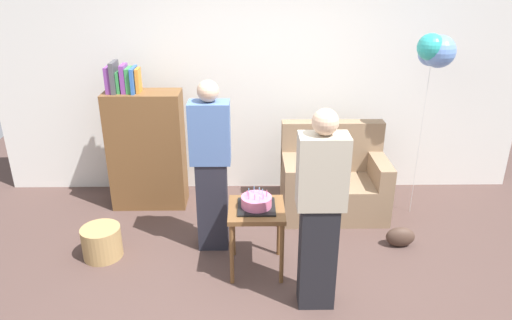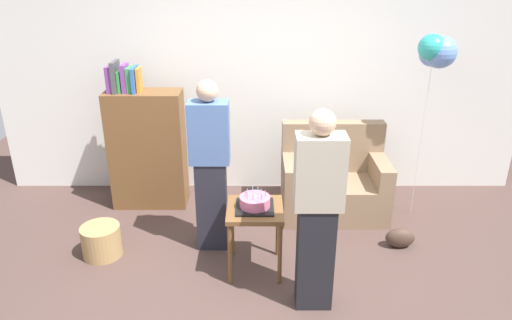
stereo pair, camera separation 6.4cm
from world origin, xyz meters
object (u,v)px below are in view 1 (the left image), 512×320
at_px(person_blowing_candles, 211,167).
at_px(birthday_cake, 256,203).
at_px(side_table, 256,217).
at_px(wicker_basket, 102,242).
at_px(handbag, 400,237).
at_px(person_holding_cake, 320,212).
at_px(bookshelf, 146,147).
at_px(balloon_bunch, 435,51).
at_px(couch, 333,182).

bearing_deg(person_blowing_candles, birthday_cake, -27.59).
relative_size(side_table, wicker_basket, 1.70).
xyz_separation_m(side_table, handbag, (1.39, 0.34, -0.42)).
distance_m(side_table, person_holding_cake, 0.73).
bearing_deg(bookshelf, wicker_basket, -103.49).
bearing_deg(person_holding_cake, bookshelf, -26.26).
bearing_deg(bookshelf, person_blowing_candles, -48.36).
relative_size(person_blowing_candles, balloon_bunch, 0.85).
height_order(birthday_cake, person_holding_cake, person_holding_cake).
height_order(person_blowing_candles, balloon_bunch, balloon_bunch).
height_order(bookshelf, handbag, bookshelf).
xyz_separation_m(side_table, balloon_bunch, (1.74, 1.04, 1.23)).
relative_size(wicker_basket, balloon_bunch, 0.19).
height_order(person_blowing_candles, person_holding_cake, same).
bearing_deg(birthday_cake, balloon_bunch, 30.95).
xyz_separation_m(person_blowing_candles, person_holding_cake, (0.87, -0.84, 0.00)).
height_order(handbag, balloon_bunch, balloon_bunch).
height_order(bookshelf, person_holding_cake, person_holding_cake).
height_order(bookshelf, side_table, bookshelf).
bearing_deg(handbag, balloon_bunch, 63.75).
bearing_deg(bookshelf, balloon_bunch, -3.97).
height_order(birthday_cake, handbag, birthday_cake).
relative_size(couch, person_holding_cake, 0.67).
bearing_deg(birthday_cake, side_table, -102.21).
distance_m(side_table, wicker_basket, 1.49).
bearing_deg(handbag, person_blowing_candles, 178.79).
relative_size(bookshelf, side_table, 2.63).
height_order(birthday_cake, wicker_basket, birthday_cake).
distance_m(person_holding_cake, wicker_basket, 2.12).
bearing_deg(balloon_bunch, wicker_basket, -165.20).
height_order(side_table, person_blowing_candles, person_blowing_candles).
relative_size(birthday_cake, balloon_bunch, 0.17).
distance_m(couch, wicker_basket, 2.44).
height_order(side_table, person_holding_cake, person_holding_cake).
bearing_deg(bookshelf, couch, -5.16).
bearing_deg(handbag, bookshelf, 160.55).
bearing_deg(wicker_basket, birthday_cake, -8.21).
relative_size(person_blowing_candles, wicker_basket, 4.53).
height_order(person_blowing_candles, handbag, person_blowing_candles).
relative_size(birthday_cake, person_blowing_candles, 0.20).
bearing_deg(person_holding_cake, handbag, -119.11).
height_order(couch, birthday_cake, couch).
height_order(birthday_cake, person_blowing_candles, person_blowing_candles).
distance_m(birthday_cake, person_blowing_candles, 0.58).
height_order(person_holding_cake, wicker_basket, person_holding_cake).
bearing_deg(side_table, person_holding_cake, -45.07).
height_order(birthday_cake, balloon_bunch, balloon_bunch).
distance_m(bookshelf, birthday_cake, 1.72).
bearing_deg(balloon_bunch, side_table, -149.05).
xyz_separation_m(couch, wicker_basket, (-2.27, -0.86, -0.19)).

